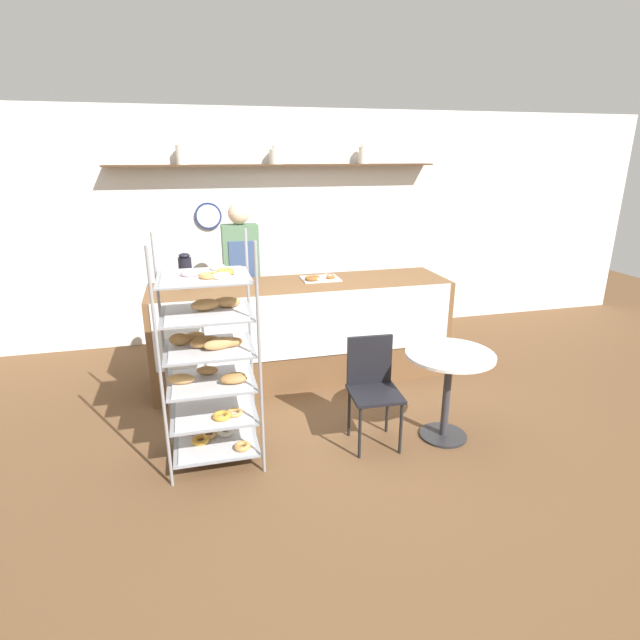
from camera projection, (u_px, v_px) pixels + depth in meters
ground_plane at (332, 429)px, 4.20m from camera, size 14.00×14.00×0.00m
back_wall at (277, 226)px, 6.04m from camera, size 10.00×0.30×2.70m
display_counter at (302, 330)px, 5.06m from camera, size 2.95×0.76×0.99m
pastry_rack at (211, 360)px, 3.55m from camera, size 0.67×0.56×1.68m
person_worker at (242, 276)px, 5.29m from camera, size 0.37×0.23×1.73m
cafe_table at (448, 375)px, 3.91m from camera, size 0.69×0.69×0.74m
cafe_chair at (372, 380)px, 3.89m from camera, size 0.40×0.40×0.86m
coffee_carafe at (185, 271)px, 4.71m from camera, size 0.12×0.12×0.33m
donut_tray_counter at (320, 278)px, 5.02m from camera, size 0.38×0.30×0.05m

